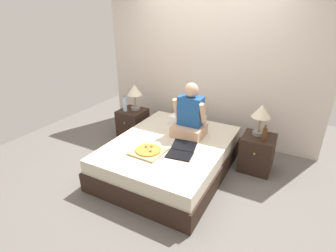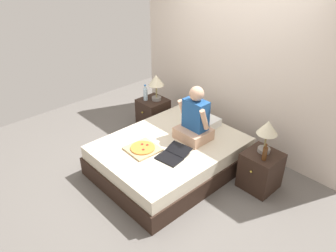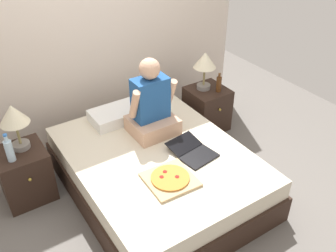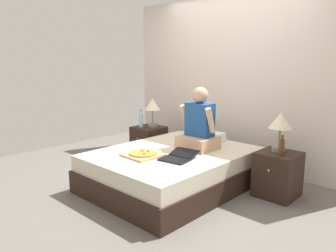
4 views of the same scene
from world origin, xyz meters
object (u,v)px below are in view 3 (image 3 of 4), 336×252
(lamp_on_left_nightstand, at_px, (14,118))
(pizza_box, at_px, (170,179))
(water_bottle, at_px, (9,150))
(nightstand_right, at_px, (207,109))
(lamp_on_right_nightstand, at_px, (205,63))
(person_seated, at_px, (151,106))
(bed, at_px, (157,171))
(nightstand_left, at_px, (25,174))
(beer_bottle, at_px, (219,84))
(laptop, at_px, (194,153))

(lamp_on_left_nightstand, height_order, pizza_box, lamp_on_left_nightstand)
(water_bottle, height_order, nightstand_right, water_bottle)
(lamp_on_right_nightstand, height_order, person_seated, person_seated)
(bed, relative_size, water_bottle, 7.18)
(nightstand_left, bearing_deg, beer_bottle, -2.55)
(person_seated, bearing_deg, laptop, -76.93)
(bed, height_order, laptop, laptop)
(nightstand_left, relative_size, laptop, 1.15)
(person_seated, bearing_deg, nightstand_left, 166.83)
(person_seated, bearing_deg, lamp_on_left_nightstand, 164.15)
(nightstand_right, height_order, laptop, laptop)
(pizza_box, bearing_deg, nightstand_right, 40.08)
(bed, bearing_deg, lamp_on_left_nightstand, 147.44)
(lamp_on_left_nightstand, relative_size, lamp_on_right_nightstand, 1.00)
(beer_bottle, xyz_separation_m, laptop, (-0.89, -0.73, -0.14))
(person_seated, bearing_deg, nightstand_right, 17.05)
(nightstand_left, height_order, water_bottle, water_bottle)
(water_bottle, distance_m, pizza_box, 1.41)
(beer_bottle, bearing_deg, nightstand_right, 125.01)
(water_bottle, xyz_separation_m, person_seated, (1.31, -0.20, 0.11))
(bed, distance_m, beer_bottle, 1.33)
(bed, relative_size, nightstand_left, 3.78)
(water_bottle, distance_m, person_seated, 1.33)
(nightstand_right, height_order, person_seated, person_seated)
(lamp_on_left_nightstand, xyz_separation_m, nightstand_right, (2.13, -0.05, -0.59))
(nightstand_left, distance_m, lamp_on_left_nightstand, 0.59)
(person_seated, xyz_separation_m, pizza_box, (-0.26, -0.72, -0.27))
(nightstand_right, bearing_deg, beer_bottle, -54.99)
(lamp_on_right_nightstand, xyz_separation_m, pizza_box, (-1.17, -1.06, -0.38))
(bed, distance_m, lamp_on_left_nightstand, 1.39)
(nightstand_right, bearing_deg, pizza_box, -139.92)
(pizza_box, bearing_deg, bed, 74.00)
(water_bottle, height_order, person_seated, person_seated)
(nightstand_left, bearing_deg, water_bottle, -131.65)
(water_bottle, height_order, beer_bottle, water_bottle)
(lamp_on_left_nightstand, relative_size, nightstand_right, 0.86)
(nightstand_right, height_order, lamp_on_right_nightstand, lamp_on_right_nightstand)
(nightstand_left, relative_size, water_bottle, 1.90)
(nightstand_left, distance_m, lamp_on_right_nightstand, 2.22)
(lamp_on_left_nightstand, bearing_deg, bed, -32.56)
(bed, height_order, lamp_on_right_nightstand, lamp_on_right_nightstand)
(nightstand_right, bearing_deg, lamp_on_right_nightstand, 120.93)
(water_bottle, relative_size, laptop, 0.61)
(bed, distance_m, nightstand_left, 1.25)
(nightstand_right, bearing_deg, laptop, -134.56)
(water_bottle, bearing_deg, pizza_box, -41.06)
(lamp_on_left_nightstand, height_order, laptop, lamp_on_left_nightstand)
(laptop, bearing_deg, lamp_on_left_nightstand, 146.32)
(lamp_on_left_nightstand, height_order, nightstand_right, lamp_on_left_nightstand)
(person_seated, relative_size, laptop, 1.71)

